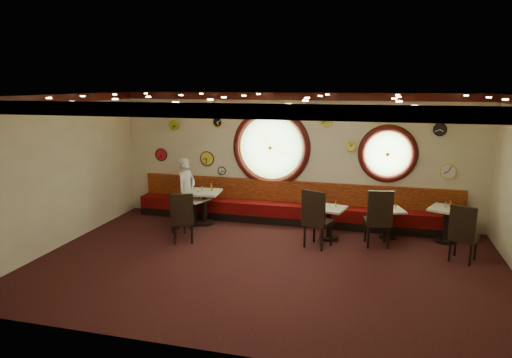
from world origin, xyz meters
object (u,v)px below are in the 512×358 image
table_a (195,208)px  table_c (329,219)px  condiment_c_salt (325,204)px  condiment_c_bottle (336,204)px  chair_d (379,215)px  condiment_a_pepper (195,197)px  waiter (187,190)px  condiment_c_pepper (330,206)px  condiment_d_salt (387,206)px  condiment_e_bottle (450,204)px  table_d (388,220)px  chair_b (183,215)px  table_b (204,203)px  condiment_d_pepper (389,208)px  condiment_d_bottle (396,206)px  condiment_e_salt (445,205)px  chair_a (179,210)px  condiment_a_salt (190,196)px  chair_e (463,230)px  chair_c (316,215)px  condiment_e_pepper (451,206)px  condiment_a_bottle (199,195)px  condiment_b_salt (202,188)px  condiment_b_bottle (212,187)px  table_e (447,221)px  condiment_b_pepper (202,189)px

table_a → table_c: 3.30m
condiment_c_salt → condiment_c_bottle: 0.24m
chair_d → condiment_a_pepper: size_ratio=7.38×
chair_d → condiment_c_bottle: chair_d is taller
condiment_a_pepper → waiter: waiter is taller
condiment_c_pepper → condiment_c_bottle: 0.18m
condiment_d_salt → condiment_e_bottle: size_ratio=0.66×
table_d → condiment_c_salt: size_ratio=7.35×
chair_b → condiment_e_bottle: size_ratio=4.94×
table_b → table_d: (4.37, 0.08, -0.10)m
condiment_c_salt → condiment_d_pepper: condiment_c_salt is taller
condiment_c_salt → condiment_d_bottle: bearing=14.1°
condiment_c_pepper → condiment_e_salt: bearing=12.3°
chair_a → condiment_c_bottle: chair_a is taller
condiment_e_salt → waiter: 6.03m
condiment_a_salt → condiment_d_pepper: size_ratio=1.16×
chair_a → chair_e: (6.04, -0.29, 0.11)m
condiment_c_salt → condiment_d_bottle: condiment_c_salt is taller
chair_b → chair_c: size_ratio=0.89×
chair_b → condiment_d_pepper: (4.32, 1.42, 0.07)m
table_a → condiment_e_pepper: bearing=2.2°
condiment_a_bottle → condiment_b_salt: bearing=74.8°
table_a → condiment_b_bottle: 0.67m
condiment_c_salt → condiment_c_pepper: size_ratio=1.20×
chair_d → chair_e: chair_d is taller
condiment_e_salt → condiment_e_pepper: condiment_e_salt is taller
condiment_a_bottle → chair_c: bearing=-17.0°
chair_c → condiment_d_bottle: 1.97m
table_c → chair_d: bearing=-14.3°
condiment_a_salt → table_c: bearing=-3.7°
condiment_d_pepper → condiment_a_pepper: bearing=-178.3°
table_a → chair_c: size_ratio=0.98×
table_a → condiment_a_pepper: size_ratio=7.26×
table_e → condiment_b_bottle: 5.45m
chair_d → condiment_b_pepper: size_ratio=8.00×
chair_c → condiment_a_salt: (-3.20, 0.88, -0.01)m
table_b → condiment_d_salt: table_b is taller
chair_d → condiment_e_pepper: (1.51, 0.70, 0.10)m
chair_e → condiment_e_bottle: (-0.06, 1.29, 0.18)m
chair_b → condiment_e_pepper: size_ratio=7.17×
condiment_b_bottle → condiment_e_salt: condiment_b_bottle is taller
table_c → condiment_e_bottle: 2.65m
condiment_c_bottle → condiment_e_pepper: 2.47m
chair_e → condiment_b_pepper: 5.84m
condiment_c_pepper → chair_c: bearing=-110.3°
condiment_e_pepper → waiter: waiter is taller
condiment_d_pepper → waiter: 4.86m
chair_b → condiment_b_pepper: chair_b is taller
table_e → condiment_d_bottle: (-1.08, -0.00, 0.25)m
table_b → table_d: size_ratio=1.08×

